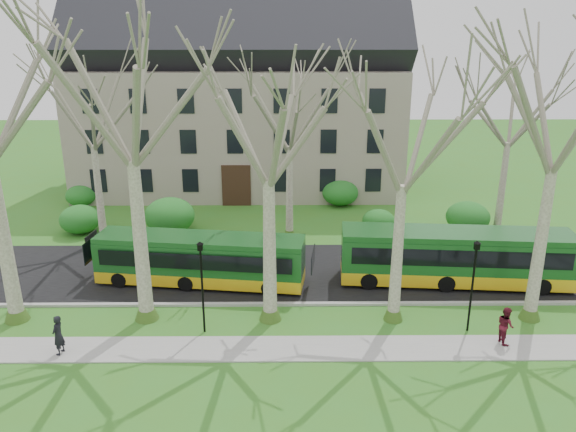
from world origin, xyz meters
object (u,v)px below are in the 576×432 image
Objects in this scene: bus_lead at (200,259)px; pedestrian_b at (505,325)px; bus_follow at (455,257)px; pedestrian_a at (58,335)px.

pedestrian_b is at bearing -15.95° from bus_lead.
bus_lead is 13.58m from bus_follow.
bus_lead is at bearing 154.35° from pedestrian_a.
bus_follow is 6.89× the size of pedestrian_a.
pedestrian_b is (0.47, -6.04, -0.67)m from bus_follow.
bus_follow is at bearing 7.25° from bus_lead.
pedestrian_b is (14.05, -6.13, -0.54)m from bus_lead.
pedestrian_a is at bearing 85.53° from pedestrian_b.
bus_follow is (13.58, -0.09, 0.13)m from bus_lead.
bus_follow reaches higher than pedestrian_a.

